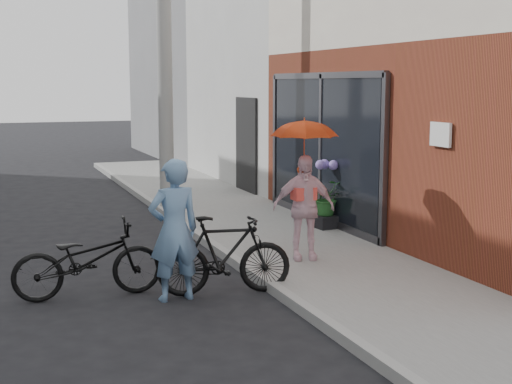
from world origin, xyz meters
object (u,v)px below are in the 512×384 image
officer (174,230)px  kimono_woman (304,207)px  planter (326,221)px  bike_right (224,255)px  utility_pole (164,26)px  bike_left (88,260)px

officer → kimono_woman: 2.12m
planter → bike_right: bearing=-135.7°
utility_pole → bike_left: utility_pole is taller
bike_right → kimono_woman: 1.63m
bike_right → kimono_woman: size_ratio=1.12×
utility_pole → officer: utility_pole is taller
officer → bike_right: (0.59, -0.01, -0.34)m
officer → bike_right: 0.69m
officer → planter: 4.14m
kimono_woman → utility_pole: bearing=113.2°
bike_left → kimono_woman: kimono_woman is taller
bike_right → bike_left: bearing=83.0°
kimono_woman → officer: bearing=-143.0°
bike_right → planter: bike_right is taller
officer → bike_left: bearing=-30.5°
bike_left → officer: bearing=-114.4°
bike_left → bike_right: 1.57m
utility_pole → planter: 4.85m
kimono_woman → planter: kimono_woman is taller
utility_pole → bike_left: 6.36m
utility_pole → planter: bearing=-57.8°
bike_left → planter: (4.12, 2.10, -0.22)m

